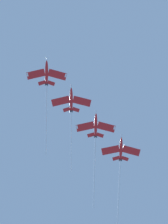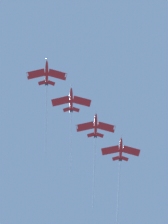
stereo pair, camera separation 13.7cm
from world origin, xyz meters
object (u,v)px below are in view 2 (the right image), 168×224
Objects in this scene: jet_lead at (46,93)px; jet_second at (71,113)px; jet_third at (95,144)px; jet_fourth at (120,167)px.

jet_second is (-0.82, 15.81, -0.47)m from jet_lead.
jet_lead is 15.84m from jet_second.
jet_fourth is (-1.93, 17.50, -0.86)m from jet_third.
jet_lead is 35.61m from jet_third.
jet_lead is at bearing -80.11° from jet_third.
jet_fourth is at bearing 101.12° from jet_second.
jet_second is at bearing -78.88° from jet_fourth.
jet_third is at bearing 105.42° from jet_second.
jet_lead reaches higher than jet_second.
jet_second is 20.06m from jet_third.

